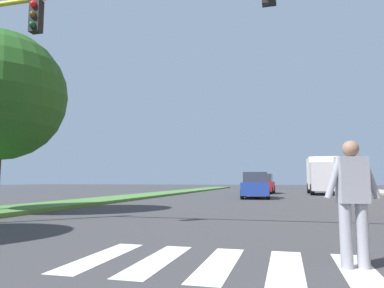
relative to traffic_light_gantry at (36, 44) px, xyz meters
The scene contains 8 objects.
ground_plane 20.64m from the traffic_light_gantry, 74.96° to the left, with size 140.00×140.00×0.00m, color #38383A.
crosswalk 7.15m from the traffic_light_gantry, 21.61° to the right, with size 4.95×2.20×0.01m.
median_strip 18.45m from the traffic_light_gantry, 103.06° to the left, with size 2.60×64.00×0.15m, color #477A38.
traffic_light_gantry is the anchor object (origin of this frame).
pedestrian_performer 7.67m from the traffic_light_gantry, 16.12° to the right, with size 0.75×0.32×1.69m.
sedan_midblock 17.55m from the traffic_light_gantry, 77.24° to the left, with size 2.00×4.44×1.68m.
sedan_distant 26.18m from the traffic_light_gantry, 81.63° to the left, with size 1.90×4.51×1.73m.
truck_box_delivery 26.50m from the traffic_light_gantry, 70.63° to the left, with size 2.40×6.20×3.10m.
Camera 1 is at (0.48, 3.39, 1.15)m, focal length 33.72 mm.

